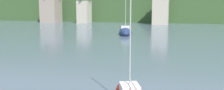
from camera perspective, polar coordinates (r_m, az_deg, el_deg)
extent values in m
cube|color=gray|center=(86.97, -13.45, 7.60)|extent=(5.43, 5.47, 8.11)
cube|color=#BCB29E|center=(81.46, -6.23, 7.33)|extent=(3.46, 4.40, 6.95)
cube|color=#BCB29E|center=(76.31, 10.78, 7.64)|extent=(4.44, 4.94, 8.25)
cylinder|color=#B7B7BC|center=(12.63, 4.11, 3.72)|extent=(0.06, 0.06, 6.77)
cylinder|color=#ADADB2|center=(12.17, 4.80, -8.83)|extent=(0.77, 1.84, 0.06)
cube|color=silver|center=(13.26, 3.97, -9.84)|extent=(1.29, 1.43, 0.53)
ellipsoid|color=navy|center=(47.62, 3.00, 2.87)|extent=(3.84, 7.37, 1.88)
cylinder|color=#B7B7BC|center=(47.39, 3.05, 9.28)|extent=(0.08, 0.08, 9.61)
cylinder|color=#ADADB2|center=(48.87, 2.99, 4.98)|extent=(0.70, 2.72, 0.08)
cube|color=silver|center=(47.54, 3.01, 3.86)|extent=(1.91, 2.24, 0.63)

